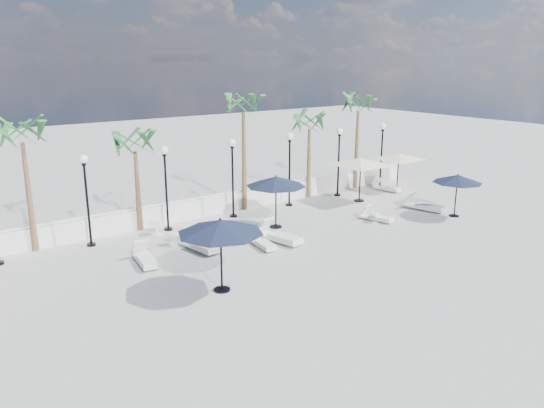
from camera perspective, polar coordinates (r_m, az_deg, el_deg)
ground at (r=21.22m, az=5.36°, el=-5.44°), size 100.00×100.00×0.00m
balustrade at (r=26.83m, az=-5.34°, el=0.08°), size 26.00×0.30×1.01m
lamppost_1 at (r=22.67m, az=-19.38°, el=1.69°), size 0.36×0.36×3.84m
lamppost_2 at (r=23.89m, az=-11.38°, el=2.93°), size 0.36×0.36×3.84m
lamppost_3 at (r=25.54m, az=-4.28°, el=3.99°), size 0.36×0.36×3.84m
lamppost_4 at (r=27.53m, az=1.90°, el=4.85°), size 0.36×0.36×3.84m
lamppost_5 at (r=29.80m, az=7.21°, el=5.55°), size 0.36×0.36×3.84m
lamppost_6 at (r=32.29m, az=11.74°, el=6.10°), size 0.36×0.36×3.84m
palm_0 at (r=22.60m, az=-25.31°, el=6.33°), size 2.60×2.60×5.50m
palm_1 at (r=23.99m, az=-14.53°, el=5.87°), size 2.60×2.60×4.70m
palm_2 at (r=26.47m, az=-3.11°, el=10.15°), size 2.60×2.60×6.10m
palm_3 at (r=29.18m, az=4.05°, el=8.32°), size 2.60×2.60×4.90m
palm_4 at (r=31.62m, az=9.27°, el=10.12°), size 2.60×2.60×5.70m
lounger_1 at (r=20.67m, az=-13.46°, el=-5.70°), size 0.89×1.92×0.69m
lounger_2 at (r=21.85m, az=-0.97°, el=-4.17°), size 0.73×1.67×0.61m
lounger_3 at (r=21.75m, az=-7.82°, el=-4.26°), size 0.96×2.13×0.77m
lounger_4 at (r=25.84m, az=11.19°, el=-1.36°), size 0.94×1.71×0.61m
lounger_5 at (r=22.46m, az=0.83°, el=-3.44°), size 1.10×2.23×0.80m
lounger_6 at (r=28.22m, az=16.12°, el=-0.13°), size 1.17×2.21×0.79m
lounger_7 at (r=31.83m, az=12.25°, el=1.75°), size 0.81×1.74×0.63m
side_table_0 at (r=22.44m, az=-10.48°, el=-3.63°), size 0.52×0.52×0.50m
side_table_1 at (r=23.90m, az=-12.32°, el=-2.45°), size 0.59×0.59×0.57m
side_table_2 at (r=25.60m, az=11.05°, el=-1.35°), size 0.47×0.47×0.46m
parasol_navy_left at (r=17.28m, az=-5.58°, el=-2.47°), size 2.88×2.88×2.54m
parasol_navy_mid at (r=23.89m, az=0.43°, el=2.42°), size 2.74×2.74×2.46m
parasol_navy_right at (r=27.20m, az=19.33°, el=2.55°), size 2.39×2.39×2.15m
parasol_cream_sq_a at (r=32.03m, az=13.50°, el=5.27°), size 4.69×4.69×2.30m
parasol_cream_sq_b at (r=28.79m, az=9.55°, el=4.88°), size 5.13×5.13×2.57m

